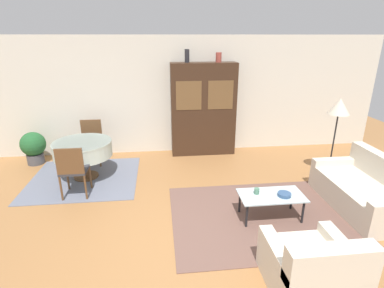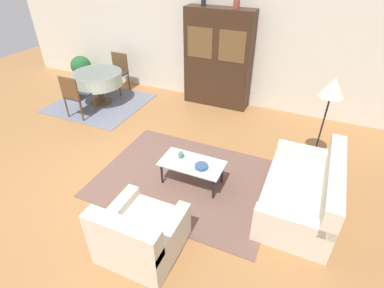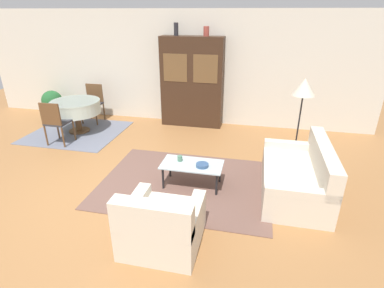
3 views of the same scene
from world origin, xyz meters
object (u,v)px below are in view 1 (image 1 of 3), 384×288
at_px(dining_table, 83,149).
at_px(cup, 257,191).
at_px(display_cabinet, 203,110).
at_px(potted_plant, 33,146).
at_px(coffee_table, 271,197).
at_px(vase_tall, 187,56).
at_px(vase_short, 219,57).
at_px(floor_lamp, 339,110).
at_px(bowl, 284,194).
at_px(armchair, 312,269).
at_px(dining_chair_near, 73,168).
at_px(dining_chair_far, 91,139).
at_px(couch, 366,191).

distance_m(dining_table, cup, 3.41).
bearing_deg(display_cabinet, potted_plant, -176.30).
xyz_separation_m(display_cabinet, cup, (0.42, -2.80, -0.62)).
bearing_deg(coffee_table, potted_plant, 149.30).
distance_m(vase_tall, vase_short, 0.70).
bearing_deg(coffee_table, floor_lamp, 37.53).
height_order(display_cabinet, floor_lamp, display_cabinet).
bearing_deg(bowl, coffee_table, 163.69).
height_order(armchair, dining_chair_near, dining_chair_near).
distance_m(dining_chair_far, potted_plant, 1.27).
xyz_separation_m(vase_short, potted_plant, (-4.10, -0.24, -1.83)).
xyz_separation_m(coffee_table, vase_short, (-0.31, 2.86, 1.87)).
height_order(vase_tall, vase_short, vase_tall).
bearing_deg(coffee_table, couch, 4.64).
height_order(couch, armchair, couch).
relative_size(dining_chair_near, bowl, 4.72).
bearing_deg(dining_chair_near, coffee_table, -17.68).
distance_m(bowl, potted_plant, 5.31).
relative_size(cup, bowl, 0.46).
height_order(armchair, dining_table, armchair).
bearing_deg(potted_plant, dining_table, -33.75).
relative_size(armchair, floor_lamp, 0.57).
xyz_separation_m(dining_chair_far, vase_short, (2.85, 0.31, 1.68)).
bearing_deg(dining_chair_far, couch, 153.31).
distance_m(couch, display_cabinet, 3.64).
height_order(dining_chair_far, cup, dining_chair_far).
height_order(floor_lamp, vase_short, vase_short).
xyz_separation_m(dining_table, potted_plant, (-1.26, 0.84, -0.20)).
relative_size(display_cabinet, dining_chair_far, 2.26).
relative_size(display_cabinet, vase_tall, 7.58).
height_order(couch, dining_chair_far, dining_chair_far).
relative_size(couch, armchair, 1.89).
distance_m(coffee_table, cup, 0.24).
xyz_separation_m(floor_lamp, vase_tall, (-2.72, 1.55, 0.90)).
xyz_separation_m(dining_table, dining_chair_far, (0.00, 0.77, -0.05)).
relative_size(couch, dining_chair_far, 1.82).
distance_m(armchair, vase_short, 4.71).
bearing_deg(dining_chair_far, vase_short, -173.79).
relative_size(display_cabinet, dining_table, 1.91).
bearing_deg(dining_chair_near, display_cabinet, 36.39).
distance_m(dining_chair_far, vase_tall, 2.77).
relative_size(dining_table, vase_short, 5.29).
bearing_deg(display_cabinet, cup, -81.51).
bearing_deg(floor_lamp, coffee_table, -142.47).
bearing_deg(display_cabinet, coffee_table, -77.50).
distance_m(floor_lamp, vase_tall, 3.25).
xyz_separation_m(display_cabinet, bowl, (0.81, -2.91, -0.64)).
relative_size(couch, dining_chair_near, 1.82).
relative_size(dining_chair_far, cup, 10.36).
height_order(armchair, vase_tall, vase_tall).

